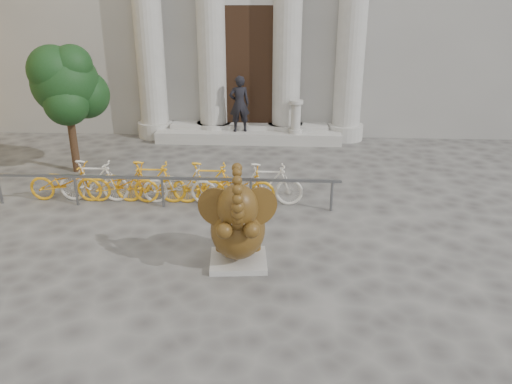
# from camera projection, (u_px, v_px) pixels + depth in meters

# --- Properties ---
(ground) EXTENTS (80.00, 80.00, 0.00)m
(ground) POSITION_uv_depth(u_px,v_px,m) (207.00, 306.00, 7.79)
(ground) COLOR #474442
(ground) RESTS_ON ground
(entrance_steps) EXTENTS (6.00, 1.20, 0.36)m
(entrance_steps) POSITION_uv_depth(u_px,v_px,m) (249.00, 135.00, 16.44)
(entrance_steps) COLOR #A8A59E
(entrance_steps) RESTS_ON ground
(elephant_statue) EXTENTS (1.35, 1.53, 2.02)m
(elephant_statue) POSITION_uv_depth(u_px,v_px,m) (238.00, 227.00, 8.72)
(elephant_statue) COLOR #A8A59E
(elephant_statue) RESTS_ON ground
(bike_rack) EXTENTS (8.00, 0.53, 1.00)m
(bike_rack) POSITION_uv_depth(u_px,v_px,m) (164.00, 182.00, 11.45)
(bike_rack) COLOR slate
(bike_rack) RESTS_ON ground
(tree) EXTENTS (1.95, 1.77, 3.38)m
(tree) POSITION_uv_depth(u_px,v_px,m) (66.00, 85.00, 12.81)
(tree) COLOR #332114
(tree) RESTS_ON ground
(pedestrian) EXTENTS (0.74, 0.57, 1.79)m
(pedestrian) POSITION_uv_depth(u_px,v_px,m) (239.00, 104.00, 15.92)
(pedestrian) COLOR black
(pedestrian) RESTS_ON entrance_steps
(balustrade_post) EXTENTS (0.43, 0.43, 1.06)m
(balustrade_post) POSITION_uv_depth(u_px,v_px,m) (296.00, 118.00, 15.84)
(balustrade_post) COLOR #A8A59E
(balustrade_post) RESTS_ON entrance_steps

